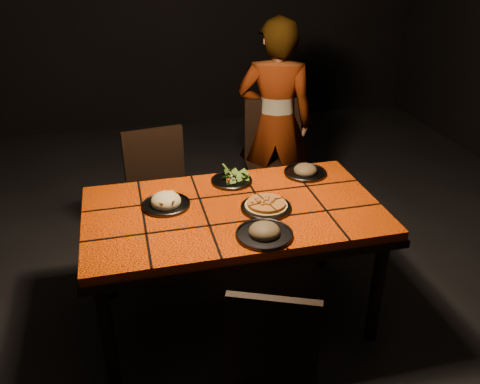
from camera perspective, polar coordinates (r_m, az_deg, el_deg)
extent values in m
cube|color=black|center=(3.21, -0.68, -13.87)|extent=(6.00, 7.00, 0.04)
cube|color=#FF4D08|center=(2.77, -0.76, -2.26)|extent=(1.60, 0.90, 0.05)
cube|color=black|center=(2.79, -0.76, -3.06)|extent=(1.62, 0.92, 0.04)
cylinder|color=black|center=(2.66, -14.62, -15.40)|extent=(0.07, 0.07, 0.66)
cylinder|color=black|center=(2.94, 15.08, -10.71)|extent=(0.07, 0.07, 0.66)
cylinder|color=black|center=(3.25, -14.82, -6.59)|extent=(0.07, 0.07, 0.66)
cylinder|color=black|center=(3.48, 9.51, -3.50)|extent=(0.07, 0.07, 0.66)
cube|color=black|center=(2.42, 3.92, -17.18)|extent=(0.50, 0.50, 0.04)
cube|color=black|center=(2.14, 3.65, -16.10)|extent=(0.36, 0.18, 0.41)
cylinder|color=black|center=(2.67, 7.56, -18.38)|extent=(0.03, 0.03, 0.39)
cylinder|color=black|center=(2.69, 0.70, -17.77)|extent=(0.03, 0.03, 0.39)
cube|color=black|center=(3.47, -8.58, -1.32)|extent=(0.47, 0.47, 0.04)
cube|color=black|center=(3.53, -9.62, 3.54)|extent=(0.41, 0.10, 0.45)
cylinder|color=black|center=(3.42, -10.33, -6.47)|extent=(0.04, 0.04, 0.42)
cylinder|color=black|center=(3.49, -4.96, -5.39)|extent=(0.04, 0.04, 0.42)
cylinder|color=black|center=(3.70, -11.48, -3.75)|extent=(0.04, 0.04, 0.42)
cylinder|color=black|center=(3.76, -6.51, -2.80)|extent=(0.04, 0.04, 0.42)
cube|color=black|center=(3.85, 4.23, 2.42)|extent=(0.47, 0.47, 0.04)
cube|color=black|center=(3.93, 3.70, 7.10)|extent=(0.44, 0.08, 0.48)
cylinder|color=black|center=(3.77, 2.10, -2.28)|extent=(0.04, 0.04, 0.45)
cylinder|color=black|center=(3.85, 7.29, -1.83)|extent=(0.04, 0.04, 0.45)
cylinder|color=black|center=(4.08, 1.11, 0.18)|extent=(0.04, 0.04, 0.45)
cylinder|color=black|center=(4.15, 5.94, 0.55)|extent=(0.04, 0.04, 0.45)
imported|color=brown|center=(3.89, 3.99, 7.76)|extent=(0.66, 0.54, 1.57)
cylinder|color=#313135|center=(2.75, 2.94, -1.80)|extent=(0.28, 0.28, 0.01)
torus|color=#313135|center=(2.75, 2.95, -1.65)|extent=(0.28, 0.28, 0.01)
cylinder|color=#D5B56D|center=(2.74, 2.95, -1.56)|extent=(0.28, 0.28, 0.01)
cylinder|color=#CC7E34|center=(2.74, 2.96, -1.29)|extent=(0.25, 0.25, 0.02)
cylinder|color=#313135|center=(2.80, -8.28, -1.46)|extent=(0.26, 0.26, 0.01)
torus|color=#313135|center=(2.80, -8.29, -1.31)|extent=(0.27, 0.27, 0.01)
ellipsoid|color=beige|center=(2.79, -8.32, -0.96)|extent=(0.16, 0.16, 0.09)
cylinder|color=#313135|center=(3.03, -0.95, 1.23)|extent=(0.24, 0.24, 0.01)
torus|color=#313135|center=(3.03, -0.95, 1.36)|extent=(0.25, 0.25, 0.01)
cylinder|color=#313135|center=(2.52, 2.74, -4.83)|extent=(0.29, 0.29, 0.01)
torus|color=#313135|center=(2.51, 2.75, -4.67)|extent=(0.29, 0.29, 0.01)
ellipsoid|color=brown|center=(2.50, 2.76, -4.26)|extent=(0.17, 0.17, 0.09)
cylinder|color=#313135|center=(3.16, 7.33, 2.12)|extent=(0.26, 0.26, 0.01)
torus|color=#313135|center=(3.16, 7.34, 2.25)|extent=(0.26, 0.26, 0.01)
ellipsoid|color=brown|center=(3.15, 7.36, 2.57)|extent=(0.16, 0.16, 0.09)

